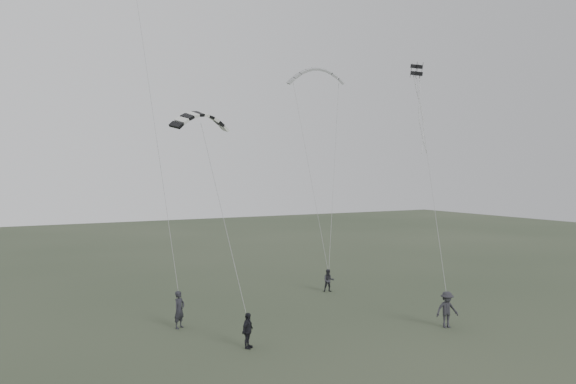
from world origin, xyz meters
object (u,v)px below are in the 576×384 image
flyer_right (329,281)px  kite_striped (201,114)px  flyer_far (447,310)px  kite_box (417,70)px  flyer_center (248,331)px  flyer_left (179,310)px  kite_pale_large (316,69)px

flyer_right → kite_striped: bearing=-130.5°
flyer_far → kite_box: 15.35m
flyer_right → kite_box: 15.01m
flyer_center → flyer_far: bearing=-49.9°
flyer_left → kite_box: size_ratio=2.85×
flyer_far → kite_striped: kite_striped is taller
kite_pale_large → kite_striped: (-12.25, -8.97, -4.78)m
flyer_right → flyer_center: size_ratio=0.93×
flyer_far → kite_pale_large: kite_pale_large is taller
kite_striped → flyer_far: bearing=-37.6°
flyer_center → kite_pale_large: kite_pale_large is taller
flyer_center → kite_box: 20.00m
flyer_left → flyer_center: size_ratio=1.18×
flyer_right → kite_pale_large: kite_pale_large is taller
flyer_right → flyer_center: (-9.90, -8.55, 0.05)m
flyer_far → kite_striped: (-11.48, 5.48, 10.10)m
flyer_left → flyer_center: bearing=-104.5°
flyer_left → flyer_far: 13.96m
kite_striped → flyer_center: bearing=-88.2°
kite_box → flyer_far: bearing=-111.5°
kite_striped → kite_box: (14.70, 0.67, 3.59)m
flyer_left → kite_striped: bearing=-87.4°
kite_box → kite_pale_large: bearing=112.6°
flyer_left → kite_pale_large: size_ratio=0.46×
flyer_left → flyer_right: flyer_left is taller
flyer_left → kite_striped: (0.83, -1.10, 10.08)m
flyer_left → kite_box: (15.53, -0.43, 13.67)m
flyer_right → flyer_center: flyer_center is taller
flyer_right → kite_striped: (-10.80, -4.89, 10.28)m
flyer_center → kite_pale_large: 22.66m
flyer_far → kite_pale_large: 20.76m
flyer_far → kite_pale_large: bearing=102.3°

